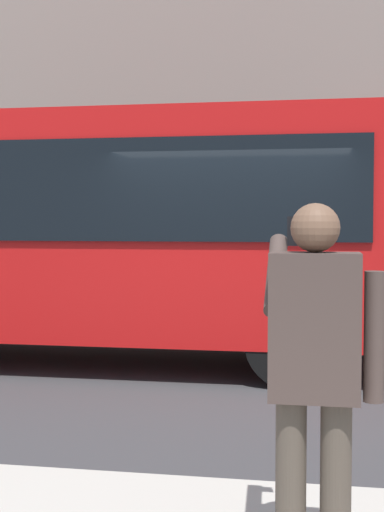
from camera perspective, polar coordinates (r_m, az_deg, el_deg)
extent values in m
plane|color=#38383A|center=(8.13, 3.35, -9.74)|extent=(60.00, 60.00, 0.00)
cube|color=gray|center=(15.30, 6.52, 18.88)|extent=(28.00, 0.80, 12.00)
cube|color=red|center=(9.23, -10.64, 2.36)|extent=(9.00, 2.50, 2.60)
cube|color=black|center=(8.07, -13.83, 5.10)|extent=(7.60, 0.06, 1.10)
cylinder|color=black|center=(9.83, 8.47, -4.61)|extent=(1.00, 0.28, 1.00)
cylinder|color=black|center=(7.65, 8.03, -6.74)|extent=(1.00, 0.28, 1.00)
cylinder|color=#4C4238|center=(3.44, 11.40, -17.87)|extent=(0.14, 0.14, 0.82)
cylinder|color=#4C4238|center=(3.44, 7.89, -17.84)|extent=(0.14, 0.14, 0.82)
cube|color=#473833|center=(3.25, 9.76, -5.55)|extent=(0.40, 0.24, 0.66)
sphere|color=brown|center=(3.21, 9.82, 2.24)|extent=(0.22, 0.22, 0.22)
cylinder|color=#473833|center=(3.26, 14.35, -6.27)|extent=(0.09, 0.09, 0.58)
cylinder|color=#473833|center=(3.39, 6.75, -1.44)|extent=(0.09, 0.48, 0.37)
cube|color=black|center=(3.51, 8.20, 1.97)|extent=(0.07, 0.01, 0.14)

